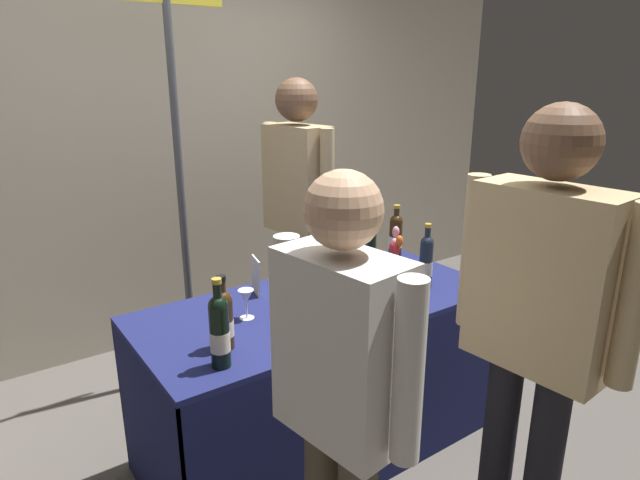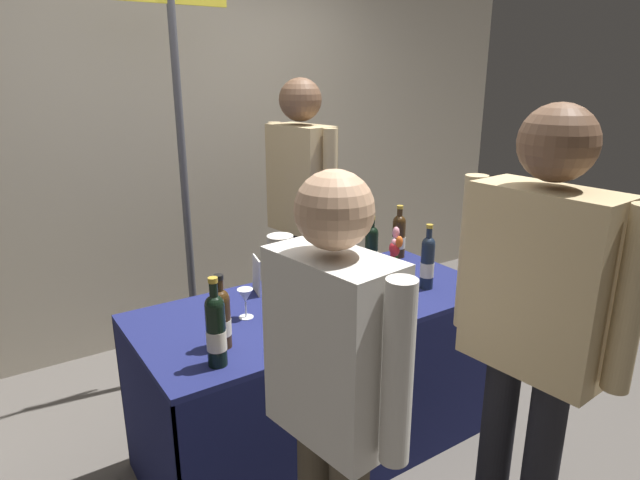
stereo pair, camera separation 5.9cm
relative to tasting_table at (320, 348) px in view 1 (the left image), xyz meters
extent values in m
plane|color=#514C47|center=(0.00, 0.00, -0.55)|extent=(12.00, 12.00, 0.00)
cube|color=#B2A893|center=(0.00, 1.66, 0.68)|extent=(5.87, 0.12, 2.46)
cube|color=#191E51|center=(0.00, 0.00, 0.23)|extent=(1.69, 0.78, 0.02)
cube|color=#141942|center=(0.00, -0.38, -0.17)|extent=(1.69, 0.01, 0.76)
cube|color=#141942|center=(0.00, 0.38, -0.17)|extent=(1.69, 0.01, 0.76)
cube|color=#141942|center=(-0.84, 0.00, -0.17)|extent=(0.01, 0.78, 0.76)
cube|color=#141942|center=(0.84, 0.00, -0.17)|extent=(0.01, 0.78, 0.76)
cylinder|color=#38230F|center=(-0.55, -0.15, 0.34)|extent=(0.08, 0.08, 0.20)
sphere|color=#38230F|center=(-0.55, -0.15, 0.44)|extent=(0.07, 0.07, 0.07)
cylinder|color=#38230F|center=(-0.55, -0.15, 0.48)|extent=(0.03, 0.03, 0.08)
cylinder|color=black|center=(-0.55, -0.15, 0.53)|extent=(0.04, 0.04, 0.02)
cylinder|color=beige|center=(-0.55, -0.15, 0.33)|extent=(0.08, 0.08, 0.06)
cylinder|color=black|center=(0.42, 0.15, 0.36)|extent=(0.07, 0.07, 0.23)
sphere|color=black|center=(0.42, 0.15, 0.47)|extent=(0.07, 0.07, 0.07)
cylinder|color=black|center=(0.42, 0.15, 0.50)|extent=(0.03, 0.03, 0.07)
cylinder|color=#B7932D|center=(0.42, 0.15, 0.55)|extent=(0.03, 0.03, 0.02)
cylinder|color=beige|center=(0.42, 0.15, 0.34)|extent=(0.07, 0.07, 0.07)
cylinder|color=#38230F|center=(0.73, 0.28, 0.35)|extent=(0.07, 0.07, 0.21)
sphere|color=#38230F|center=(0.73, 0.28, 0.45)|extent=(0.07, 0.07, 0.07)
cylinder|color=#38230F|center=(0.73, 0.28, 0.49)|extent=(0.03, 0.03, 0.08)
cylinder|color=#B7932D|center=(0.73, 0.28, 0.54)|extent=(0.04, 0.04, 0.02)
cylinder|color=beige|center=(0.73, 0.28, 0.33)|extent=(0.08, 0.08, 0.07)
cylinder|color=#192333|center=(-0.10, -0.08, 0.35)|extent=(0.07, 0.07, 0.22)
sphere|color=#192333|center=(-0.10, -0.08, 0.47)|extent=(0.07, 0.07, 0.07)
cylinder|color=#192333|center=(-0.10, -0.08, 0.50)|extent=(0.03, 0.03, 0.07)
cylinder|color=#B7932D|center=(-0.10, -0.08, 0.55)|extent=(0.04, 0.04, 0.02)
cylinder|color=beige|center=(-0.10, -0.08, 0.34)|extent=(0.08, 0.08, 0.07)
cylinder|color=#192333|center=(0.53, -0.15, 0.36)|extent=(0.07, 0.07, 0.23)
sphere|color=#192333|center=(0.53, -0.15, 0.47)|extent=(0.06, 0.06, 0.06)
cylinder|color=#192333|center=(0.53, -0.15, 0.51)|extent=(0.03, 0.03, 0.08)
cylinder|color=#B7932D|center=(0.53, -0.15, 0.56)|extent=(0.03, 0.03, 0.02)
cylinder|color=beige|center=(0.53, -0.15, 0.34)|extent=(0.07, 0.07, 0.07)
cylinder|color=black|center=(-0.62, -0.26, 0.36)|extent=(0.07, 0.07, 0.24)
sphere|color=black|center=(-0.62, -0.26, 0.48)|extent=(0.07, 0.07, 0.07)
cylinder|color=black|center=(-0.62, -0.26, 0.52)|extent=(0.03, 0.03, 0.08)
cylinder|color=#B7932D|center=(-0.62, -0.26, 0.57)|extent=(0.03, 0.03, 0.02)
cylinder|color=beige|center=(-0.62, -0.26, 0.34)|extent=(0.07, 0.07, 0.08)
cylinder|color=silver|center=(0.25, 0.11, 0.24)|extent=(0.07, 0.07, 0.00)
cylinder|color=silver|center=(0.25, 0.11, 0.28)|extent=(0.01, 0.01, 0.06)
cone|color=silver|center=(0.25, 0.11, 0.34)|extent=(0.07, 0.07, 0.06)
cylinder|color=#590C19|center=(0.25, 0.11, 0.32)|extent=(0.04, 0.04, 0.02)
cylinder|color=silver|center=(-0.36, 0.04, 0.24)|extent=(0.06, 0.06, 0.00)
cylinder|color=silver|center=(-0.36, 0.04, 0.28)|extent=(0.01, 0.01, 0.07)
cone|color=silver|center=(-0.36, 0.04, 0.34)|extent=(0.07, 0.07, 0.06)
cylinder|color=slate|center=(0.24, -0.24, 0.31)|extent=(0.11, 0.11, 0.14)
cylinder|color=#38722D|center=(0.24, -0.23, 0.45)|extent=(0.05, 0.05, 0.27)
ellipsoid|color=pink|center=(0.26, -0.21, 0.58)|extent=(0.03, 0.03, 0.05)
cylinder|color=#38722D|center=(0.22, -0.22, 0.42)|extent=(0.01, 0.03, 0.21)
ellipsoid|color=red|center=(0.23, -0.23, 0.53)|extent=(0.03, 0.03, 0.05)
cylinder|color=#38722D|center=(0.23, -0.24, 0.43)|extent=(0.01, 0.01, 0.23)
ellipsoid|color=pink|center=(0.23, -0.23, 0.54)|extent=(0.03, 0.03, 0.05)
cylinder|color=#38722D|center=(0.23, -0.22, 0.41)|extent=(0.02, 0.03, 0.19)
ellipsoid|color=red|center=(0.23, -0.23, 0.50)|extent=(0.03, 0.03, 0.05)
cylinder|color=#38722D|center=(0.23, -0.24, 0.41)|extent=(0.01, 0.02, 0.21)
ellipsoid|color=red|center=(0.23, -0.25, 0.52)|extent=(0.03, 0.03, 0.05)
cylinder|color=#38722D|center=(0.24, -0.25, 0.44)|extent=(0.01, 0.04, 0.25)
ellipsoid|color=#E05B1E|center=(0.24, -0.26, 0.56)|extent=(0.03, 0.03, 0.05)
cube|color=silver|center=(-0.19, 0.26, 0.33)|extent=(0.05, 0.13, 0.18)
cylinder|color=black|center=(0.36, 0.84, -0.10)|extent=(0.12, 0.12, 0.89)
cylinder|color=black|center=(0.39, 0.68, -0.10)|extent=(0.12, 0.12, 0.89)
cube|color=tan|center=(0.37, 0.76, 0.66)|extent=(0.27, 0.43, 0.63)
sphere|color=brown|center=(0.37, 0.76, 1.11)|extent=(0.24, 0.24, 0.24)
cylinder|color=tan|center=(0.34, 1.01, 0.68)|extent=(0.08, 0.08, 0.58)
cylinder|color=tan|center=(0.41, 0.52, 0.68)|extent=(0.08, 0.08, 0.58)
cylinder|color=black|center=(0.19, -0.88, -0.12)|extent=(0.12, 0.12, 0.86)
cube|color=tan|center=(0.20, -0.97, 0.62)|extent=(0.25, 0.47, 0.61)
sphere|color=brown|center=(0.20, -0.97, 1.06)|extent=(0.24, 0.24, 0.24)
cylinder|color=tan|center=(0.22, -1.24, 0.64)|extent=(0.08, 0.08, 0.56)
cylinder|color=tan|center=(0.18, -0.70, 0.64)|extent=(0.08, 0.08, 0.56)
cube|color=beige|center=(-0.49, -0.80, 0.51)|extent=(0.26, 0.41, 0.56)
sphere|color=tan|center=(-0.49, -0.80, 0.92)|extent=(0.22, 0.22, 0.22)
cylinder|color=beige|center=(-0.46, -1.04, 0.54)|extent=(0.08, 0.08, 0.51)
cylinder|color=beige|center=(-0.52, -0.57, 0.54)|extent=(0.08, 0.08, 0.51)
cylinder|color=#47474C|center=(-0.24, 1.02, 0.61)|extent=(0.04, 0.04, 2.32)
camera|label=1|loc=(-1.33, -1.89, 1.26)|focal=30.39mm
camera|label=2|loc=(-1.28, -1.92, 1.26)|focal=30.39mm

